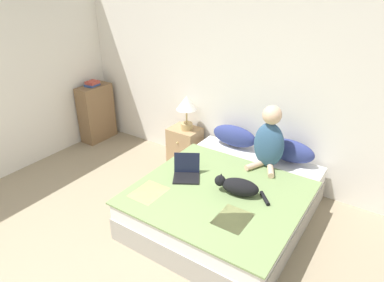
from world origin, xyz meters
name	(u,v)px	position (x,y,z in m)	size (l,w,h in m)	color
wall_back	(237,81)	(0.00, 3.15, 1.27)	(5.95, 0.05, 2.55)	silver
wall_side	(9,79)	(-2.50, 1.56, 1.27)	(0.05, 4.13, 2.55)	silver
bed	(227,201)	(0.48, 2.09, 0.23)	(1.70, 1.98, 0.46)	#9E998E
pillow_near	(234,136)	(0.11, 2.95, 0.60)	(0.61, 0.22, 0.28)	navy
pillow_far	(289,151)	(0.85, 2.95, 0.60)	(0.61, 0.22, 0.28)	navy
person_sitting	(269,140)	(0.68, 2.68, 0.80)	(0.37, 0.36, 0.76)	#33567A
cat_tabby	(238,186)	(0.66, 1.98, 0.55)	(0.61, 0.28, 0.19)	black
laptop_open	(187,173)	(0.03, 1.96, 0.51)	(0.39, 0.39, 0.24)	black
nightstand	(185,145)	(-0.66, 2.90, 0.26)	(0.43, 0.37, 0.53)	tan
table_lamp	(187,106)	(-0.62, 2.90, 0.87)	(0.28, 0.28, 0.49)	tan
bookshelf	(97,113)	(-2.31, 2.75, 0.46)	(0.27, 0.56, 0.91)	brown
book_stack_top	(92,84)	(-2.31, 2.74, 0.95)	(0.19, 0.22, 0.08)	#334C8E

